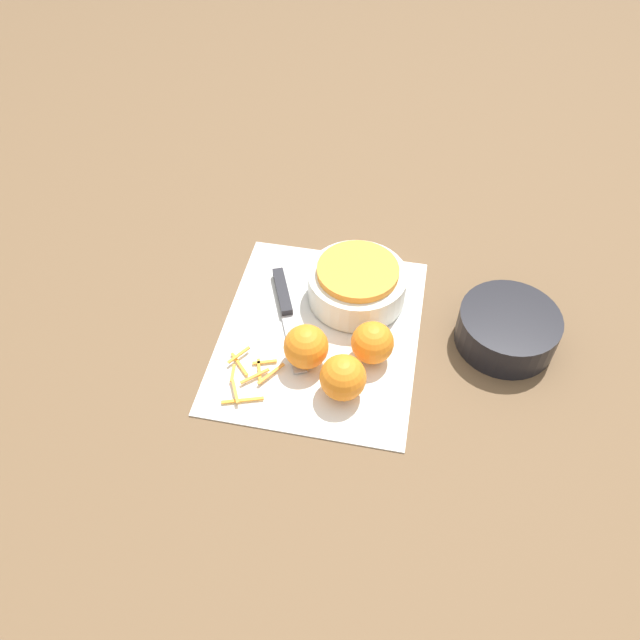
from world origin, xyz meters
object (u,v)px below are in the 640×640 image
object	(u,v)px
bowl_dark	(507,329)
orange_left	(306,347)
bowl_speckled	(357,283)
orange_right	(343,378)
knife	(285,301)
orange_back	(372,343)

from	to	relation	value
bowl_dark	orange_left	bearing A→B (deg)	-70.95
bowl_speckled	bowl_dark	size ratio (longest dim) A/B	1.04
bowl_dark	orange_right	bearing A→B (deg)	-57.72
bowl_dark	orange_left	world-z (taller)	orange_left
bowl_dark	knife	size ratio (longest dim) A/B	0.75
orange_back	orange_left	bearing A→B (deg)	-73.94
bowl_speckled	orange_left	distance (m)	0.17
orange_left	orange_right	xyz separation A→B (m)	(0.05, 0.07, 0.00)
knife	orange_left	size ratio (longest dim) A/B	3.02
bowl_speckled	knife	world-z (taller)	bowl_speckled
knife	orange_back	distance (m)	0.19
bowl_dark	orange_back	size ratio (longest dim) A/B	2.37
bowl_speckled	knife	size ratio (longest dim) A/B	0.78
bowl_speckled	knife	bearing A→B (deg)	-71.10
knife	orange_right	world-z (taller)	orange_right
bowl_dark	bowl_speckled	bearing A→B (deg)	-100.44
bowl_speckled	knife	xyz separation A→B (m)	(0.04, -0.12, -0.03)
orange_right	orange_back	bearing A→B (deg)	155.80
orange_right	orange_back	xyz separation A→B (m)	(-0.08, 0.04, -0.00)
knife	orange_right	xyz separation A→B (m)	(0.17, 0.13, 0.03)
orange_back	orange_right	bearing A→B (deg)	-24.20
bowl_speckled	bowl_dark	world-z (taller)	bowl_speckled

